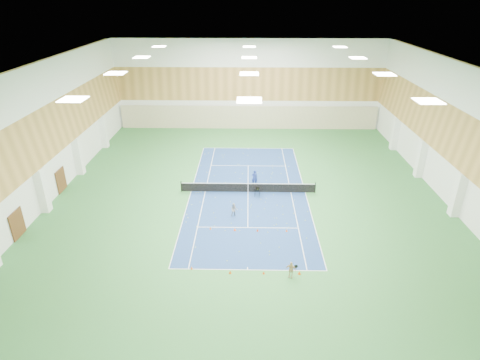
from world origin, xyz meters
name	(u,v)px	position (x,y,z in m)	size (l,w,h in m)	color
ground	(248,192)	(0.00, 0.00, 0.00)	(40.00, 40.00, 0.00)	#2F6F33
room_shell	(249,133)	(0.00, 0.00, 6.00)	(36.00, 40.00, 12.00)	white
wood_cladding	(249,111)	(0.00, 0.00, 8.00)	(36.00, 40.00, 8.00)	#B78643
ceiling_light_grid	(249,65)	(0.00, 0.00, 11.92)	(21.40, 25.40, 0.06)	white
court_surface	(248,192)	(0.00, 0.00, 0.01)	(10.97, 23.77, 0.01)	navy
tennis_balls_scatter	(248,192)	(0.00, 0.00, 0.05)	(10.57, 22.77, 0.07)	#B9DA25
tennis_net	(248,187)	(0.00, 0.00, 0.55)	(12.80, 0.10, 1.10)	black
back_curtain	(248,117)	(0.00, 19.75, 1.60)	(35.40, 0.16, 3.20)	#C6B793
door_left_a	(17,224)	(-17.92, -8.00, 1.10)	(0.08, 1.80, 2.20)	#593319
door_left_b	(61,180)	(-17.92, 0.00, 1.10)	(0.08, 1.80, 2.20)	#593319
coach	(254,178)	(0.63, 1.56, 0.82)	(0.60, 0.39, 1.63)	navy
child_court	(234,210)	(-1.18, -4.57, 0.60)	(0.59, 0.46, 1.21)	#9897A0
child_apron	(291,269)	(2.89, -12.56, 0.61)	(0.72, 0.30, 1.23)	tan
ball_cart	(257,192)	(0.87, -0.82, 0.43)	(0.50, 0.50, 0.86)	black
cone_svc_a	(210,228)	(-3.03, -6.68, 0.10)	(0.19, 0.19, 0.21)	orange
cone_svc_b	(235,229)	(-1.04, -6.84, 0.12)	(0.22, 0.22, 0.25)	#FF450D
cone_svc_c	(258,230)	(0.79, -6.91, 0.10)	(0.19, 0.19, 0.21)	#DD3D0B
cone_svc_d	(287,230)	(3.12, -6.90, 0.10)	(0.19, 0.19, 0.21)	#FE580D
cone_base_a	(192,268)	(-3.89, -11.85, 0.11)	(0.19, 0.19, 0.21)	#E3560B
cone_base_b	(230,272)	(-1.18, -12.27, 0.12)	(0.21, 0.21, 0.23)	#EB5D0C
cone_base_c	(264,273)	(1.10, -12.27, 0.10)	(0.18, 0.18, 0.19)	#EB4C0C
cone_base_d	(299,273)	(3.53, -12.26, 0.13)	(0.23, 0.23, 0.25)	#DE500B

